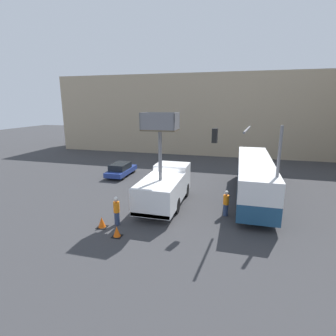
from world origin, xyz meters
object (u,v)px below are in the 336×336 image
Objects in this scene: road_worker_near_truck at (117,211)px; traffic_cone_mid_road at (117,232)px; parked_car_curbside at (121,169)px; road_worker_directing at (226,203)px; city_bus at (254,175)px; utility_truck at (165,185)px; traffic_light_pole at (254,157)px; traffic_cone_near_truck at (102,223)px.

road_worker_near_truck reaches higher than traffic_cone_mid_road.
road_worker_near_truck is 0.43× the size of parked_car_curbside.
road_worker_near_truck is at bearing 115.05° from traffic_cone_mid_road.
road_worker_directing is 2.86× the size of traffic_cone_mid_road.
city_bus is at bearing -60.22° from road_worker_near_truck.
city_bus reaches higher than road_worker_directing.
city_bus reaches higher than parked_car_curbside.
utility_truck is 1.11× the size of traffic_light_pole.
traffic_light_pole is at bearing -11.23° from utility_truck.
road_worker_directing reaches higher than parked_car_curbside.
traffic_cone_mid_road is at bearing -30.31° from traffic_cone_near_truck.
traffic_light_pole is 9.99m from traffic_cone_near_truck.
traffic_light_pole is at bearing -31.74° from parked_car_curbside.
traffic_cone_mid_road is (-5.75, -4.52, -0.58)m from road_worker_directing.
utility_truck is 6.58m from traffic_light_pole.
road_worker_directing is (6.39, 3.15, -0.05)m from road_worker_near_truck.
utility_truck is 4.51m from road_worker_directing.
traffic_light_pole is at bearing -82.96° from road_worker_near_truck.
traffic_cone_mid_road is at bearing -150.89° from traffic_light_pole.
traffic_light_pole is 9.97× the size of traffic_cone_mid_road.
city_bus is 2.04× the size of traffic_light_pole.
road_worker_directing reaches higher than traffic_cone_near_truck.
traffic_light_pole reaches higher than city_bus.
traffic_light_pole reaches higher than road_worker_directing.
utility_truck reaches higher than road_worker_directing.
city_bus is 11.70m from traffic_cone_mid_road.
parked_car_curbside is (-12.46, 7.71, -3.47)m from traffic_light_pole.
traffic_cone_near_truck is at bearing -70.73° from parked_car_curbside.
parked_car_curbside is at bearing 148.26° from traffic_light_pole.
traffic_cone_mid_road is at bearing -166.62° from road_worker_near_truck.
utility_truck is 5.53m from traffic_cone_mid_road.
parked_car_curbside is (-6.55, 6.54, -0.84)m from utility_truck.
traffic_cone_near_truck is (-8.64, -3.24, -3.85)m from traffic_light_pole.
traffic_light_pole reaches higher than traffic_cone_near_truck.
traffic_light_pole is 8.95m from road_worker_near_truck.
road_worker_directing is 0.41× the size of parked_car_curbside.
traffic_cone_near_truck is at bearing -121.69° from utility_truck.
traffic_light_pole is (5.91, -1.17, 2.63)m from utility_truck.
road_worker_near_truck is 7.13m from road_worker_directing.
traffic_cone_near_truck is at bearing 133.69° from city_bus.
utility_truck is at bearing 89.69° from road_worker_directing.
utility_truck is at bearing -44.93° from parked_car_curbside.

